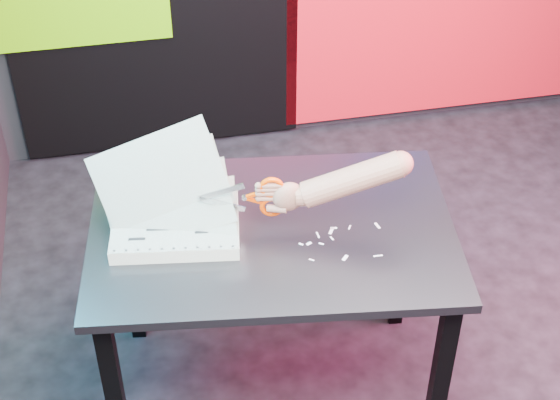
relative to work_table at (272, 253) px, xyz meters
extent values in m
cube|color=black|center=(0.53, 0.11, -0.65)|extent=(3.00, 3.00, 0.01)
cube|color=black|center=(-0.22, 1.58, -0.20)|extent=(1.30, 0.02, 0.85)
cube|color=black|center=(-0.44, 0.37, -0.29)|extent=(0.06, 0.06, 0.72)
cube|color=black|center=(0.44, -0.37, -0.29)|extent=(0.06, 0.06, 0.72)
cube|color=black|center=(0.52, 0.24, -0.29)|extent=(0.06, 0.06, 0.72)
cube|color=black|center=(0.00, 0.00, 0.09)|extent=(1.18, 0.87, 0.03)
cube|color=silver|center=(-0.28, 0.04, 0.12)|extent=(0.41, 0.32, 0.04)
cube|color=silver|center=(-0.28, 0.04, 0.15)|extent=(0.41, 0.32, 0.00)
cube|color=silver|center=(-0.28, 0.04, 0.15)|extent=(0.39, 0.31, 0.11)
cube|color=silver|center=(-0.29, 0.05, 0.18)|extent=(0.36, 0.27, 0.20)
cube|color=silver|center=(-0.30, 0.07, 0.22)|extent=(0.39, 0.20, 0.28)
cube|color=silver|center=(-0.31, 0.08, 0.27)|extent=(0.42, 0.15, 0.32)
cylinder|color=black|center=(-0.47, -0.06, 0.15)|extent=(0.01, 0.01, 0.00)
cylinder|color=black|center=(-0.43, -0.06, 0.15)|extent=(0.01, 0.01, 0.00)
cylinder|color=black|center=(-0.40, -0.07, 0.15)|extent=(0.01, 0.01, 0.00)
cylinder|color=black|center=(-0.37, -0.07, 0.15)|extent=(0.01, 0.01, 0.00)
cylinder|color=black|center=(-0.33, -0.08, 0.15)|extent=(0.01, 0.01, 0.00)
cylinder|color=black|center=(-0.30, -0.08, 0.15)|extent=(0.01, 0.01, 0.00)
cylinder|color=black|center=(-0.27, -0.09, 0.15)|extent=(0.01, 0.01, 0.00)
cylinder|color=black|center=(-0.23, -0.09, 0.15)|extent=(0.01, 0.01, 0.00)
cylinder|color=black|center=(-0.20, -0.10, 0.15)|extent=(0.01, 0.01, 0.00)
cylinder|color=black|center=(-0.17, -0.10, 0.15)|extent=(0.01, 0.01, 0.00)
cylinder|color=black|center=(-0.14, -0.11, 0.15)|extent=(0.01, 0.01, 0.00)
cylinder|color=black|center=(-0.43, 0.19, 0.15)|extent=(0.01, 0.01, 0.00)
cylinder|color=black|center=(-0.40, 0.18, 0.15)|extent=(0.01, 0.01, 0.00)
cylinder|color=black|center=(-0.36, 0.18, 0.15)|extent=(0.01, 0.01, 0.00)
cylinder|color=black|center=(-0.33, 0.17, 0.15)|extent=(0.01, 0.01, 0.00)
cylinder|color=black|center=(-0.30, 0.17, 0.15)|extent=(0.01, 0.01, 0.00)
cylinder|color=black|center=(-0.27, 0.16, 0.15)|extent=(0.01, 0.01, 0.00)
cylinder|color=black|center=(-0.23, 0.16, 0.15)|extent=(0.01, 0.01, 0.00)
cylinder|color=black|center=(-0.20, 0.15, 0.15)|extent=(0.01, 0.01, 0.00)
cylinder|color=black|center=(-0.17, 0.15, 0.15)|extent=(0.01, 0.01, 0.00)
cylinder|color=black|center=(-0.13, 0.14, 0.15)|extent=(0.01, 0.01, 0.00)
cylinder|color=black|center=(-0.10, 0.14, 0.15)|extent=(0.01, 0.01, 0.00)
cube|color=black|center=(-0.36, 0.10, 0.15)|extent=(0.07, 0.02, 0.00)
cube|color=black|center=(-0.26, 0.07, 0.15)|extent=(0.05, 0.02, 0.00)
cube|color=black|center=(-0.33, 0.01, 0.15)|extent=(0.09, 0.02, 0.00)
cube|color=black|center=(-0.21, -0.03, 0.15)|extent=(0.04, 0.02, 0.00)
cube|color=black|center=(-0.40, -0.02, 0.15)|extent=(0.05, 0.02, 0.00)
cube|color=black|center=(-0.22, 0.11, 0.15)|extent=(0.06, 0.02, 0.00)
cube|color=#ADADAD|center=(-0.15, 0.01, 0.25)|extent=(0.13, 0.03, 0.06)
cube|color=#ADADAD|center=(-0.15, 0.01, 0.21)|extent=(0.13, 0.03, 0.06)
cylinder|color=#ADADAD|center=(-0.08, 0.00, 0.23)|extent=(0.02, 0.01, 0.01)
cube|color=#DA3700|center=(-0.06, 0.00, 0.22)|extent=(0.05, 0.02, 0.03)
cube|color=#DA3700|center=(-0.06, 0.00, 0.24)|extent=(0.05, 0.02, 0.03)
torus|color=#DA3700|center=(0.00, -0.01, 0.27)|extent=(0.07, 0.03, 0.07)
torus|color=#DA3700|center=(0.00, -0.01, 0.20)|extent=(0.07, 0.03, 0.07)
ellipsoid|color=brown|center=(0.04, -0.02, 0.23)|extent=(0.09, 0.06, 0.10)
cylinder|color=brown|center=(0.00, -0.01, 0.23)|extent=(0.07, 0.03, 0.02)
cylinder|color=brown|center=(0.00, -0.01, 0.24)|extent=(0.07, 0.03, 0.02)
cylinder|color=brown|center=(0.00, -0.01, 0.26)|extent=(0.06, 0.03, 0.02)
cylinder|color=brown|center=(0.00, -0.01, 0.27)|extent=(0.06, 0.03, 0.02)
cylinder|color=brown|center=(0.01, -0.03, 0.20)|extent=(0.06, 0.05, 0.03)
cylinder|color=brown|center=(0.09, -0.03, 0.23)|extent=(0.07, 0.07, 0.07)
cylinder|color=brown|center=(0.22, -0.05, 0.29)|extent=(0.31, 0.13, 0.18)
sphere|color=brown|center=(0.36, -0.08, 0.34)|extent=(0.07, 0.07, 0.07)
cube|color=silver|center=(0.08, -0.16, 0.10)|extent=(0.02, 0.01, 0.00)
cube|color=silver|center=(0.07, -0.09, 0.10)|extent=(0.01, 0.01, 0.00)
cube|color=silver|center=(0.18, -0.17, 0.10)|extent=(0.02, 0.03, 0.00)
cube|color=silver|center=(0.23, -0.04, 0.10)|extent=(0.01, 0.02, 0.00)
cube|color=silver|center=(0.18, -0.04, 0.10)|extent=(0.02, 0.01, 0.00)
cube|color=silver|center=(0.09, -0.09, 0.10)|extent=(0.02, 0.02, 0.00)
cube|color=silver|center=(0.13, -0.10, 0.10)|extent=(0.02, 0.01, 0.00)
cube|color=silver|center=(0.17, -0.05, 0.10)|extent=(0.02, 0.03, 0.00)
cube|color=silver|center=(0.13, -0.06, 0.10)|extent=(0.01, 0.03, 0.00)
cube|color=silver|center=(0.16, -0.08, 0.10)|extent=(0.01, 0.02, 0.00)
cube|color=silver|center=(0.27, -0.18, 0.10)|extent=(0.03, 0.01, 0.00)
cube|color=silver|center=(0.31, -0.05, 0.10)|extent=(0.01, 0.03, 0.00)
camera|label=1|loc=(-0.37, -1.92, 1.77)|focal=55.00mm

